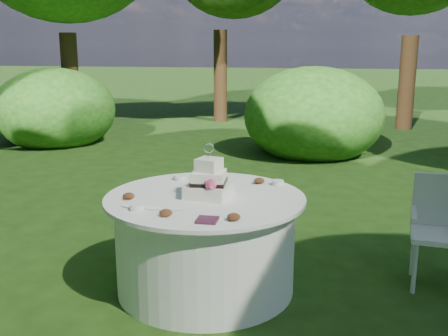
{
  "coord_description": "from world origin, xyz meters",
  "views": [
    {
      "loc": [
        0.83,
        -3.81,
        1.92
      ],
      "look_at": [
        0.15,
        0.0,
        1.0
      ],
      "focal_mm": 42.0,
      "sensor_mm": 36.0,
      "label": 1
    }
  ],
  "objects_px": {
    "cake": "(209,183)",
    "chair": "(440,223)",
    "table": "(205,242)",
    "napkins": "(207,220)"
  },
  "relations": [
    {
      "from": "cake",
      "to": "chair",
      "type": "xyz_separation_m",
      "value": [
        1.8,
        0.44,
        -0.36
      ]
    },
    {
      "from": "table",
      "to": "chair",
      "type": "relative_size",
      "value": 1.74
    },
    {
      "from": "table",
      "to": "cake",
      "type": "relative_size",
      "value": 3.65
    },
    {
      "from": "cake",
      "to": "napkins",
      "type": "bearing_deg",
      "value": -79.55
    },
    {
      "from": "napkins",
      "to": "table",
      "type": "relative_size",
      "value": 0.09
    },
    {
      "from": "napkins",
      "to": "cake",
      "type": "relative_size",
      "value": 0.33
    },
    {
      "from": "table",
      "to": "cake",
      "type": "bearing_deg",
      "value": -24.67
    },
    {
      "from": "napkins",
      "to": "chair",
      "type": "bearing_deg",
      "value": 30.49
    },
    {
      "from": "cake",
      "to": "chair",
      "type": "bearing_deg",
      "value": 13.67
    },
    {
      "from": "chair",
      "to": "napkins",
      "type": "bearing_deg",
      "value": -149.51
    }
  ]
}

